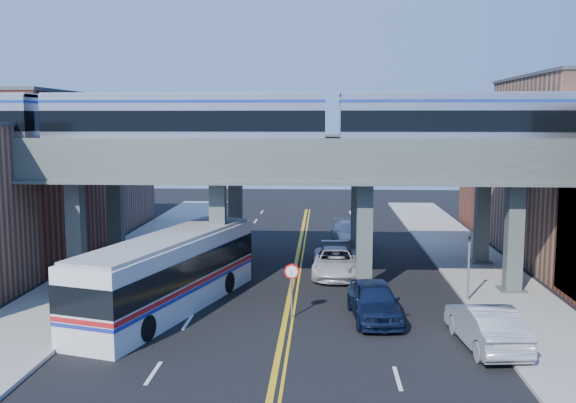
# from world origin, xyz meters

# --- Properties ---
(ground) EXTENTS (120.00, 120.00, 0.00)m
(ground) POSITION_xyz_m (0.00, 0.00, 0.00)
(ground) COLOR black
(ground) RESTS_ON ground
(sidewalk_west) EXTENTS (5.00, 70.00, 0.16)m
(sidewalk_west) POSITION_xyz_m (-11.50, 10.00, 0.08)
(sidewalk_west) COLOR gray
(sidewalk_west) RESTS_ON ground
(sidewalk_east) EXTENTS (5.00, 70.00, 0.16)m
(sidewalk_east) POSITION_xyz_m (11.50, 10.00, 0.08)
(sidewalk_east) COLOR gray
(sidewalk_east) RESTS_ON ground
(building_west_b) EXTENTS (8.00, 14.00, 11.00)m
(building_west_b) POSITION_xyz_m (-18.50, 16.00, 5.50)
(building_west_b) COLOR brown
(building_west_b) RESTS_ON ground
(building_west_c) EXTENTS (8.00, 10.00, 8.00)m
(building_west_c) POSITION_xyz_m (-18.50, 29.00, 4.00)
(building_west_c) COLOR #93644C
(building_west_c) RESTS_ON ground
(building_east_c) EXTENTS (8.00, 10.00, 9.00)m
(building_east_c) POSITION_xyz_m (18.50, 29.00, 4.50)
(building_east_c) COLOR brown
(building_east_c) RESTS_ON ground
(elevated_viaduct_near) EXTENTS (52.00, 3.60, 7.40)m
(elevated_viaduct_near) POSITION_xyz_m (0.00, 8.00, 6.47)
(elevated_viaduct_near) COLOR #47524E
(elevated_viaduct_near) RESTS_ON ground
(elevated_viaduct_far) EXTENTS (52.00, 3.60, 7.40)m
(elevated_viaduct_far) POSITION_xyz_m (0.00, 15.00, 6.47)
(elevated_viaduct_far) COLOR #47524E
(elevated_viaduct_far) RESTS_ON ground
(transit_train) EXTENTS (46.50, 2.91, 3.40)m
(transit_train) POSITION_xyz_m (-5.66, 8.00, 9.24)
(transit_train) COLOR black
(transit_train) RESTS_ON elevated_viaduct_near
(stop_sign) EXTENTS (0.76, 0.09, 2.63)m
(stop_sign) POSITION_xyz_m (0.30, 3.00, 1.76)
(stop_sign) COLOR slate
(stop_sign) RESTS_ON ground
(traffic_signal) EXTENTS (0.15, 0.18, 4.10)m
(traffic_signal) POSITION_xyz_m (9.20, 6.00, 2.30)
(traffic_signal) COLOR slate
(traffic_signal) RESTS_ON ground
(transit_bus) EXTENTS (6.76, 13.97, 3.52)m
(transit_bus) POSITION_xyz_m (-5.80, 3.99, 1.81)
(transit_bus) COLOR silver
(transit_bus) RESTS_ON ground
(car_lane_a) EXTENTS (2.61, 5.52, 1.82)m
(car_lane_a) POSITION_xyz_m (4.18, 2.96, 0.91)
(car_lane_a) COLOR #0D1732
(car_lane_a) RESTS_ON ground
(car_lane_b) EXTENTS (1.96, 5.17, 1.68)m
(car_lane_b) POSITION_xyz_m (2.56, 13.24, 0.84)
(car_lane_b) COLOR #323134
(car_lane_b) RESTS_ON ground
(car_lane_c) EXTENTS (2.84, 5.99, 1.65)m
(car_lane_c) POSITION_xyz_m (2.53, 11.42, 0.83)
(car_lane_c) COLOR silver
(car_lane_c) RESTS_ON ground
(car_lane_d) EXTENTS (2.99, 6.05, 1.69)m
(car_lane_d) POSITION_xyz_m (3.81, 21.41, 0.85)
(car_lane_d) COLOR silver
(car_lane_d) RESTS_ON ground
(car_parked_curb) EXTENTS (2.49, 5.73, 1.83)m
(car_parked_curb) POSITION_xyz_m (8.50, -0.51, 0.92)
(car_parked_curb) COLOR #9C9CA0
(car_parked_curb) RESTS_ON ground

